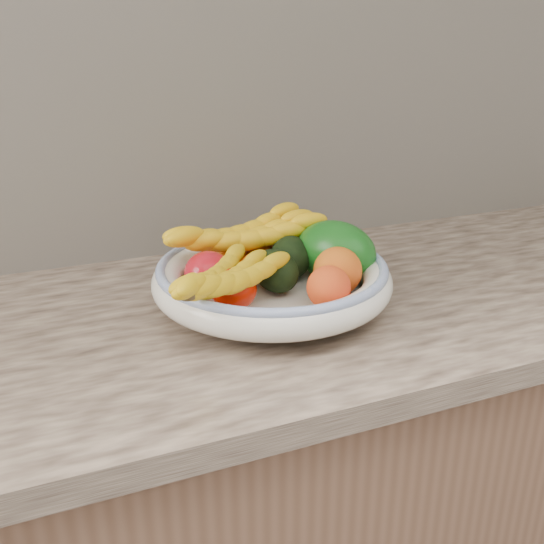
{
  "coord_description": "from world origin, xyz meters",
  "views": [
    {
      "loc": [
        -0.35,
        0.81,
        1.32
      ],
      "look_at": [
        0.0,
        1.66,
        0.96
      ],
      "focal_mm": 40.0,
      "sensor_mm": 36.0,
      "label": 1
    }
  ],
  "objects_px": {
    "green_mango": "(335,252)",
    "banana_bunch_back": "(244,240)",
    "banana_bunch_front": "(225,283)",
    "fruit_bowl": "(272,279)"
  },
  "relations": [
    {
      "from": "green_mango",
      "to": "banana_bunch_back",
      "type": "distance_m",
      "value": 0.16
    },
    {
      "from": "banana_bunch_back",
      "to": "banana_bunch_front",
      "type": "height_order",
      "value": "banana_bunch_back"
    },
    {
      "from": "fruit_bowl",
      "to": "green_mango",
      "type": "relative_size",
      "value": 2.63
    },
    {
      "from": "fruit_bowl",
      "to": "banana_bunch_back",
      "type": "height_order",
      "value": "banana_bunch_back"
    },
    {
      "from": "fruit_bowl",
      "to": "banana_bunch_front",
      "type": "relative_size",
      "value": 1.53
    },
    {
      "from": "fruit_bowl",
      "to": "banana_bunch_front",
      "type": "bearing_deg",
      "value": -147.14
    },
    {
      "from": "fruit_bowl",
      "to": "banana_bunch_front",
      "type": "distance_m",
      "value": 0.13
    },
    {
      "from": "fruit_bowl",
      "to": "banana_bunch_back",
      "type": "bearing_deg",
      "value": 98.65
    },
    {
      "from": "banana_bunch_back",
      "to": "banana_bunch_front",
      "type": "distance_m",
      "value": 0.18
    },
    {
      "from": "green_mango",
      "to": "banana_bunch_front",
      "type": "bearing_deg",
      "value": 169.06
    }
  ]
}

